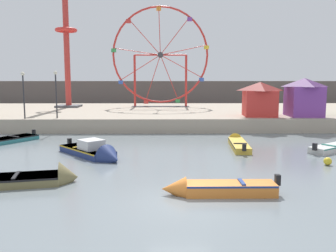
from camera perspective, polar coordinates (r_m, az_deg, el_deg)
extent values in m
plane|color=slate|center=(14.07, 2.03, -12.12)|extent=(240.00, 240.00, 0.00)
cube|color=tan|center=(41.46, 0.24, 1.81)|extent=(110.00, 20.80, 1.26)
cube|color=#564C47|center=(61.43, -0.05, 5.11)|extent=(140.00, 3.00, 4.40)
cube|color=navy|center=(23.16, -12.76, -3.94)|extent=(4.10, 4.34, 0.42)
cube|color=gold|center=(23.12, -12.78, -3.53)|extent=(4.09, 4.32, 0.08)
cone|color=navy|center=(20.81, -8.93, -5.13)|extent=(1.91, 1.89, 1.47)
cube|color=black|center=(25.11, -15.40, -2.40)|extent=(0.31, 0.31, 0.44)
cube|color=silver|center=(22.59, -12.11, -2.88)|extent=(1.81, 1.82, 0.60)
cube|color=gold|center=(23.59, -13.45, -3.16)|extent=(1.09, 1.00, 0.06)
cube|color=olive|center=(17.56, -21.79, -7.96)|extent=(3.28, 2.16, 0.41)
cube|color=black|center=(17.52, -21.82, -7.44)|extent=(3.26, 2.17, 0.08)
cone|color=olive|center=(17.35, -15.50, -7.88)|extent=(1.12, 1.63, 1.49)
cube|color=black|center=(17.57, -23.05, -7.22)|extent=(0.43, 1.33, 0.06)
cube|color=orange|center=(15.15, 9.89, -9.79)|extent=(3.68, 1.06, 0.51)
cube|color=navy|center=(15.08, 9.90, -9.01)|extent=(3.64, 1.08, 0.08)
cone|color=orange|center=(14.90, 0.93, -9.97)|extent=(1.01, 1.00, 1.00)
cube|color=black|center=(15.52, 17.04, -8.19)|extent=(0.20, 0.24, 0.44)
cube|color=navy|center=(15.16, 11.64, -8.70)|extent=(0.16, 0.89, 0.06)
cube|color=teal|center=(29.46, -24.34, -2.07)|extent=(3.90, 4.80, 0.36)
cube|color=black|center=(29.44, -24.36, -1.80)|extent=(3.89, 4.77, 0.08)
cube|color=black|center=(30.80, -20.56, -0.94)|extent=(0.31, 0.30, 0.44)
cube|color=black|center=(29.75, -23.42, -1.52)|extent=(1.21, 0.87, 0.06)
cube|color=gold|center=(25.16, 11.23, -3.02)|extent=(1.39, 4.67, 0.40)
cube|color=black|center=(25.13, 11.24, -2.66)|extent=(1.41, 4.63, 0.08)
cone|color=gold|center=(28.01, 10.47, -1.94)|extent=(1.08, 1.34, 0.99)
cube|color=black|center=(22.76, 12.03, -3.34)|extent=(0.25, 0.22, 0.44)
cube|color=black|center=(24.56, 11.42, -2.73)|extent=(0.89, 0.23, 0.06)
cube|color=silver|center=(26.06, 24.74, -3.19)|extent=(3.95, 3.27, 0.42)
cube|color=#237566|center=(26.03, 24.76, -2.83)|extent=(3.93, 3.26, 0.08)
cube|color=black|center=(24.20, 22.31, -3.08)|extent=(0.30, 0.31, 0.44)
cube|color=#237566|center=(25.58, 24.21, -2.81)|extent=(0.69, 0.88, 0.06)
torus|color=red|center=(45.28, -1.22, 11.23)|extent=(11.91, 0.24, 11.91)
cylinder|color=#38383D|center=(45.28, -1.22, 11.23)|extent=(0.70, 0.50, 0.70)
cylinder|color=red|center=(45.20, -2.37, 7.72)|extent=(1.89, 0.08, 5.57)
cube|color=red|center=(45.32, -3.50, 3.85)|extent=(0.56, 0.48, 0.44)
cylinder|color=red|center=(45.18, 0.18, 7.80)|extent=(2.25, 0.08, 5.44)
cube|color=#33934C|center=(45.29, 1.56, 4.02)|extent=(0.56, 0.48, 0.44)
cylinder|color=red|center=(45.25, 2.09, 9.49)|extent=(5.18, 0.08, 2.82)
cube|color=#3356B7|center=(45.42, 5.35, 7.36)|extent=(0.56, 0.48, 0.44)
cylinder|color=red|center=(45.38, 2.47, 11.98)|extent=(5.73, 0.08, 1.28)
cube|color=yellow|center=(45.65, 6.13, 12.32)|extent=(0.56, 0.48, 0.44)
cylinder|color=red|center=(45.50, 1.11, 14.11)|extent=(3.67, 0.08, 4.64)
cube|color=purple|center=(45.87, 3.47, 16.59)|extent=(0.56, 0.48, 0.44)
cylinder|color=red|center=(45.56, -1.35, 14.89)|extent=(0.27, 0.08, 5.83)
cube|color=orange|center=(45.98, -1.49, 18.15)|extent=(0.56, 0.48, 0.44)
cylinder|color=red|center=(45.53, -3.75, 13.94)|extent=(3.95, 0.08, 4.40)
cube|color=red|center=(45.93, -6.30, 16.24)|extent=(0.56, 0.48, 0.44)
cylinder|color=red|center=(45.42, -4.94, 11.72)|extent=(5.79, 0.08, 0.91)
cube|color=#33934C|center=(45.74, -8.63, 11.80)|extent=(0.56, 0.48, 0.44)
cylinder|color=red|center=(45.29, -4.39, 9.26)|extent=(5.00, 0.08, 3.15)
cube|color=#3356B7|center=(45.50, -7.51, 6.92)|extent=(0.56, 0.48, 0.44)
cylinder|color=red|center=(45.32, -5.30, 7.13)|extent=(0.28, 0.28, 6.43)
cylinder|color=red|center=(45.26, 2.89, 7.15)|extent=(0.28, 0.28, 6.43)
cylinder|color=red|center=(45.28, -1.22, 11.23)|extent=(6.42, 0.18, 0.18)
cube|color=#4C4C51|center=(45.31, -1.20, 3.14)|extent=(7.22, 1.20, 0.08)
cylinder|color=#BC332D|center=(46.51, -15.84, 12.59)|extent=(0.70, 0.70, 15.68)
torus|color=red|center=(46.68, -15.91, 14.46)|extent=(2.64, 2.64, 0.44)
cube|color=#4C4C51|center=(46.42, -15.50, 3.07)|extent=(2.80, 2.80, 0.24)
cube|color=purple|center=(35.97, 20.78, 3.69)|extent=(3.02, 3.50, 2.78)
pyramid|color=#462156|center=(35.91, 20.91, 6.50)|extent=(3.32, 3.85, 0.80)
cube|color=red|center=(34.69, 14.36, 3.52)|extent=(3.07, 3.16, 2.42)
pyramid|color=maroon|center=(34.62, 14.45, 6.14)|extent=(3.37, 3.47, 0.80)
cylinder|color=#2D2D33|center=(33.28, -17.34, 4.51)|extent=(0.12, 0.12, 3.88)
sphere|color=#F2EACC|center=(33.25, -17.48, 8.09)|extent=(0.32, 0.32, 0.32)
cylinder|color=#2D2D33|center=(33.80, -21.95, 4.28)|extent=(0.12, 0.12, 3.79)
sphere|color=#F2EACC|center=(33.76, -22.12, 7.72)|extent=(0.32, 0.32, 0.32)
sphere|color=yellow|center=(21.71, 24.05, -5.15)|extent=(0.44, 0.44, 0.44)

